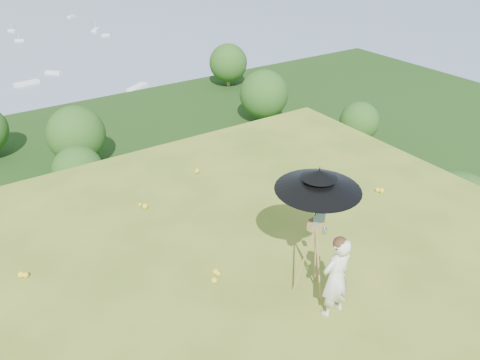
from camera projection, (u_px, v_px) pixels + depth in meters
ground at (260, 315)px, 7.82m from camera, size 14.00×14.00×0.00m
forest_slope at (54, 308)px, 47.57m from camera, size 140.00×56.00×22.00m
shoreline_tier at (2, 195)px, 80.06m from camera, size 170.00×28.00×8.00m
slope_trees at (23, 190)px, 40.65m from camera, size 110.00×50.00×6.00m
wildflowers at (252, 303)px, 7.98m from camera, size 10.00×10.50×0.12m
painter at (336, 277)px, 7.50m from camera, size 0.56×0.37×1.53m
field_easel at (313, 252)px, 7.92m from camera, size 0.72×0.72×1.69m
sun_umbrella at (317, 197)px, 7.40m from camera, size 1.44×1.44×1.07m
painter_cap at (341, 241)px, 7.14m from camera, size 0.25×0.29×0.10m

